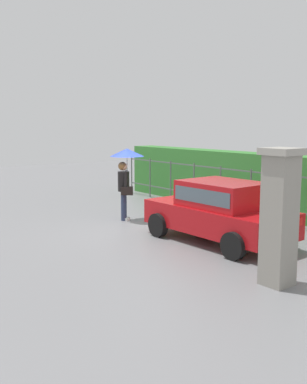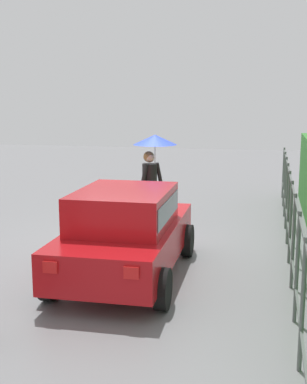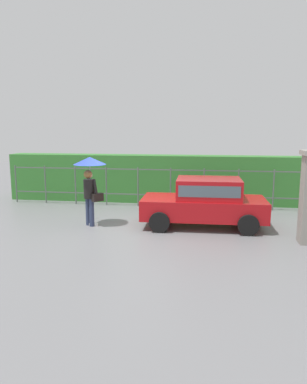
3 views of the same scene
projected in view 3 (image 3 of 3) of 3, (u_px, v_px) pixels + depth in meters
ground_plane at (131, 229)px, 11.02m from camera, size 40.00×40.00×0.00m
car at (205, 201)px, 11.14m from camera, size 3.77×1.93×1.48m
pedestrian at (90, 174)px, 11.16m from camera, size 1.00×1.00×2.11m
fence_section at (154, 185)px, 14.00m from camera, size 11.34×0.05×1.50m
hedge_row at (158, 179)px, 14.89m from camera, size 12.29×0.90×1.90m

